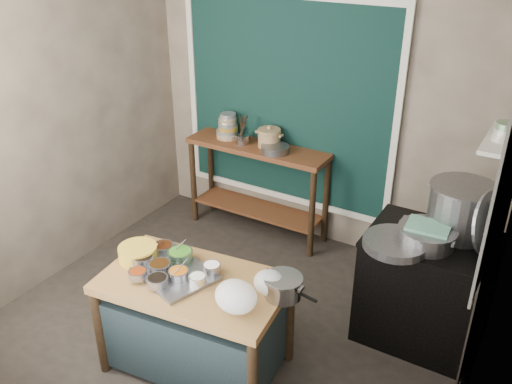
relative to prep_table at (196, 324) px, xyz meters
The scene contains 29 objects.
floor 0.71m from the prep_table, 94.83° to the left, with size 3.50×3.00×0.02m, color #2A2520.
back_wall 2.34m from the prep_table, 91.36° to the left, with size 3.50×0.02×2.80m, color gray.
left_wall 2.16m from the prep_table, 161.89° to the left, with size 0.02×3.00×2.80m, color gray.
right_wall 2.08m from the prep_table, 19.09° to the left, with size 0.02×3.00×2.80m, color gray.
curtain_panel 2.32m from the prep_table, 100.98° to the left, with size 2.10×0.02×1.90m, color black.
curtain_frame 2.31m from the prep_table, 101.03° to the left, with size 2.22×0.03×2.02m, color beige, non-canonical shape.
soot_patch 2.12m from the prep_table, 36.31° to the left, with size 0.01×1.30×1.30m, color black.
wall_shelf 2.46m from the prep_table, 42.38° to the left, with size 0.22×0.70×0.03m, color beige.
prep_table is the anchor object (origin of this frame).
back_counter 1.97m from the prep_table, 107.77° to the left, with size 1.45×0.40×0.95m, color #5A2D19.
stove_block 1.73m from the prep_table, 41.29° to the left, with size 0.90×0.68×0.85m, color black.
stove_top 1.80m from the prep_table, 41.29° to the left, with size 0.92×0.69×0.03m, color black.
condiment_tray 0.42m from the prep_table, behind, with size 0.58×0.42×0.03m, color gray.
condiment_bowls 0.48m from the prep_table, behind, with size 0.61×0.47×0.07m.
yellow_basin 0.64m from the prep_table, behind, with size 0.28×0.28×0.11m, color gold.
saucepan 0.76m from the prep_table, 15.14° to the left, with size 0.26×0.26×0.14m, color gray, non-canonical shape.
plastic_bag_a 0.64m from the prep_table, 15.06° to the right, with size 0.27×0.23×0.21m, color white.
plastic_bag_b 0.70m from the prep_table, 15.23° to the left, with size 0.22×0.19×0.17m, color white.
bowl_stack 2.24m from the prep_table, 116.94° to the left, with size 0.22×0.22×0.25m.
utensil_cup 2.09m from the prep_table, 112.16° to the left, with size 0.15×0.15×0.09m, color gray.
ceramic_crock 2.08m from the prep_table, 104.43° to the left, with size 0.23×0.23×0.16m, color #91754F, non-canonical shape.
wide_bowl 1.94m from the prep_table, 101.54° to the left, with size 0.27×0.27×0.07m, color gray.
stock_pot 2.05m from the prep_table, 42.71° to the left, with size 0.49×0.49×0.38m, color gray, non-canonical shape.
pot_lid 2.12m from the prep_table, 35.74° to the left, with size 0.44×0.44×0.02m, color gray.
steamer 1.73m from the prep_table, 39.18° to the left, with size 0.41×0.41×0.13m, color gray, non-canonical shape.
green_cloth 1.76m from the prep_table, 39.18° to the left, with size 0.29×0.22×0.02m, color #5A9981.
shallow_pan 1.51m from the prep_table, 39.21° to the left, with size 0.45×0.45×0.06m, color gray.
shelf_bowl_stack 2.46m from the prep_table, 40.76° to the left, with size 0.15×0.15×0.12m.
shelf_bowl_green 2.57m from the prep_table, 45.06° to the left, with size 0.14×0.14×0.05m, color gray.
Camera 1 is at (1.94, -2.93, 2.93)m, focal length 38.00 mm.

